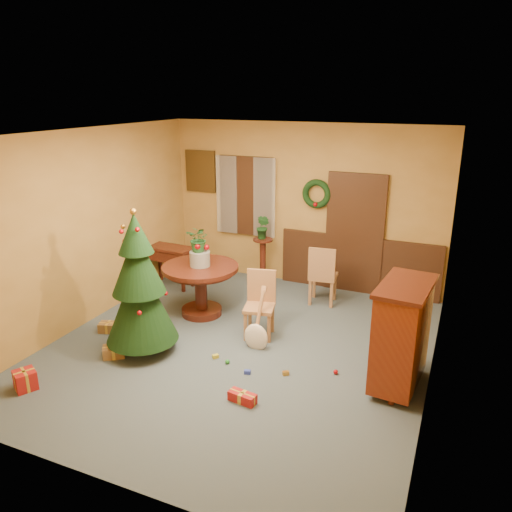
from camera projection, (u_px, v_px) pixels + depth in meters
The scene contains 21 objects.
room_envelope at pixel (313, 226), 8.87m from camera, with size 5.50×5.50×5.50m.
dining_table at pixel (201, 281), 7.80m from camera, with size 1.19×1.19×0.82m.
urn at pixel (200, 259), 7.69m from camera, with size 0.31×0.31×0.23m, color slate.
centerpiece_plant at pixel (199, 239), 7.59m from camera, with size 0.37×0.32×0.41m, color #1E4C23.
chair_near at pixel (260, 301), 7.17m from camera, with size 0.50×0.50×0.96m.
chair_far at pixel (322, 274), 8.19m from camera, with size 0.48×0.48×1.01m.
guitar at pixel (256, 321), 6.79m from camera, with size 0.35×0.16×0.82m, color beige, non-canonical shape.
plant_stand at pixel (263, 257), 8.94m from camera, with size 0.35×0.35×0.90m.
stand_plant at pixel (263, 227), 8.77m from camera, with size 0.24×0.20×0.44m, color #19471E.
christmas_tree at pixel (139, 286), 6.57m from camera, with size 0.97×0.97×2.00m.
writing_desk at pixel (170, 257), 8.97m from camera, with size 0.86×0.46×0.74m.
sideboard at pixel (402, 333), 5.82m from camera, with size 0.64×1.08×1.32m.
gift_a at pixel (114, 352), 6.68m from camera, with size 0.35×0.33×0.15m.
gift_b at pixel (25, 380), 5.94m from camera, with size 0.32×0.32×0.24m.
gift_c at pixel (108, 327), 7.38m from camera, with size 0.30×0.25×0.14m.
gift_d at pixel (242, 397), 5.71m from camera, with size 0.34×0.18×0.12m.
toy_a at pixel (247, 372), 6.28m from camera, with size 0.08×0.05×0.05m, color #2A3DB6.
toy_b at pixel (227, 362), 6.51m from camera, with size 0.06×0.06×0.06m, color #217C27.
toy_c at pixel (215, 356), 6.65m from camera, with size 0.08×0.05×0.05m, color gold.
toy_d at pixel (336, 372), 6.28m from camera, with size 0.06×0.06×0.06m, color #AB0B11.
toy_e at pixel (286, 373), 6.26m from camera, with size 0.08×0.05×0.05m, color #BF832D.
Camera 1 is at (2.65, -5.59, 3.39)m, focal length 35.00 mm.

